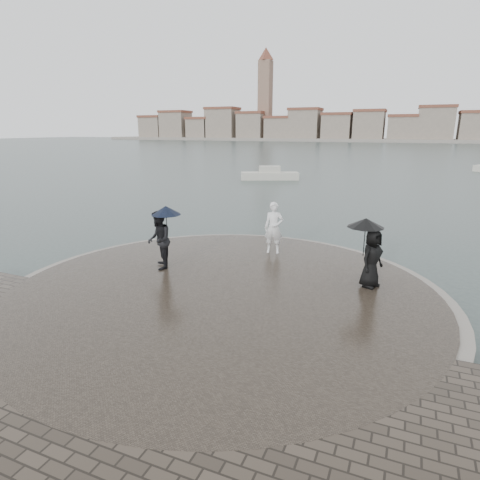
% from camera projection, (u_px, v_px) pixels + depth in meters
% --- Properties ---
extents(ground, '(400.00, 400.00, 0.00)m').
position_uv_depth(ground, '(150.00, 364.00, 8.30)').
color(ground, '#2B3835').
rests_on(ground, ground).
extents(kerb_ring, '(12.50, 12.50, 0.32)m').
position_uv_depth(kerb_ring, '(222.00, 295.00, 11.36)').
color(kerb_ring, gray).
rests_on(kerb_ring, ground).
extents(quay_tip, '(11.90, 11.90, 0.36)m').
position_uv_depth(quay_tip, '(222.00, 294.00, 11.36)').
color(quay_tip, '#2D261E').
rests_on(quay_tip, ground).
extents(statue, '(0.76, 0.59, 1.85)m').
position_uv_depth(statue, '(274.00, 228.00, 14.37)').
color(statue, white).
rests_on(statue, quay_tip).
extents(visitor_left, '(1.27, 1.16, 2.04)m').
position_uv_depth(visitor_left, '(160.00, 235.00, 12.69)').
color(visitor_left, black).
rests_on(visitor_left, quay_tip).
extents(visitor_right, '(1.19, 1.10, 1.95)m').
position_uv_depth(visitor_right, '(370.00, 248.00, 11.23)').
color(visitor_right, black).
rests_on(visitor_right, quay_tip).
extents(far_skyline, '(260.00, 20.00, 37.00)m').
position_uv_depth(far_skyline, '(385.00, 127.00, 151.82)').
color(far_skyline, gray).
rests_on(far_skyline, ground).
extents(boats, '(37.95, 23.29, 1.50)m').
position_uv_depth(boats, '(472.00, 174.00, 39.98)').
color(boats, beige).
rests_on(boats, ground).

